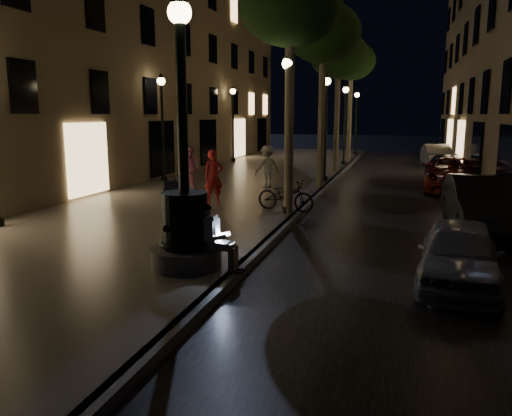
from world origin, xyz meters
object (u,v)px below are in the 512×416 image
(tree_second, at_px, (323,34))
(car_fifth, at_px, (437,156))
(tree_third, at_px, (339,56))
(pedestrian_red, at_px, (214,177))
(lamp_curb_b, at_px, (326,113))
(lamp_curb_c, at_px, (345,114))
(car_rear, at_px, (446,168))
(lamp_left_c, at_px, (233,114))
(fountain_lamppost, at_px, (185,217))
(bicycle, at_px, (286,195))
(lamp_curb_d, at_px, (356,114))
(car_third, at_px, (453,175))
(pedestrian_pink, at_px, (190,168))
(car_second, at_px, (483,205))
(stroller, at_px, (173,194))
(lamp_left_b, at_px, (162,113))
(tree_near, at_px, (291,6))
(car_front, at_px, (459,253))
(tree_far, at_px, (351,62))
(lamp_curb_a, at_px, (288,113))
(seated_man_laptop, at_px, (215,235))
(pedestrian_white, at_px, (267,166))

(tree_second, distance_m, car_fifth, 14.36)
(tree_third, distance_m, pedestrian_red, 12.52)
(lamp_curb_b, xyz_separation_m, car_fifth, (5.50, 10.05, -2.54))
(lamp_curb_c, xyz_separation_m, car_rear, (5.50, -5.00, -2.62))
(tree_second, distance_m, lamp_left_c, 12.71)
(fountain_lamppost, bearing_deg, tree_second, 86.19)
(tree_third, height_order, bicycle, tree_third)
(tree_second, bearing_deg, lamp_curb_d, 90.32)
(car_third, distance_m, pedestrian_pink, 11.03)
(fountain_lamppost, distance_m, car_rear, 18.11)
(fountain_lamppost, relative_size, car_rear, 1.24)
(pedestrian_red, distance_m, pedestrian_pink, 3.37)
(tree_third, height_order, car_second, tree_third)
(stroller, bearing_deg, car_third, 25.46)
(tree_third, bearing_deg, lamp_left_b, -139.80)
(tree_near, relative_size, lamp_curb_c, 1.52)
(car_front, relative_size, pedestrian_red, 1.96)
(tree_second, bearing_deg, car_third, 16.67)
(car_rear, bearing_deg, lamp_curb_b, -152.51)
(tree_second, xyz_separation_m, car_rear, (5.40, 5.00, -5.72))
(tree_second, relative_size, tree_far, 0.99)
(tree_third, xyz_separation_m, bicycle, (-0.10, -11.71, -5.44))
(fountain_lamppost, height_order, tree_third, tree_third)
(tree_near, relative_size, bicycle, 3.87)
(lamp_curb_a, bearing_deg, tree_far, 89.75)
(seated_man_laptop, bearing_deg, tree_near, 88.68)
(lamp_curb_d, height_order, car_front, lamp_curb_d)
(seated_man_laptop, height_order, pedestrian_pink, pedestrian_pink)
(lamp_left_c, xyz_separation_m, car_rear, (12.60, -5.00, -2.62))
(car_rear, relative_size, pedestrian_pink, 2.39)
(lamp_curb_a, bearing_deg, car_second, -3.60)
(pedestrian_pink, bearing_deg, pedestrian_white, -133.71)
(pedestrian_red, bearing_deg, tree_near, -51.27)
(lamp_curb_b, distance_m, lamp_left_b, 7.38)
(car_front, relative_size, pedestrian_pink, 2.02)
(tree_far, relative_size, car_front, 2.10)
(fountain_lamppost, bearing_deg, tree_third, 87.77)
(car_fifth, bearing_deg, pedestrian_white, -125.21)
(tree_third, distance_m, car_rear, 7.86)
(tree_second, distance_m, pedestrian_red, 7.85)
(tree_second, xyz_separation_m, lamp_curb_c, (-0.10, 10.00, -3.10))
(lamp_left_b, height_order, pedestrian_white, lamp_left_b)
(car_rear, xyz_separation_m, bicycle, (-5.60, -10.71, 0.08))
(lamp_curb_a, xyz_separation_m, stroller, (-3.33, -1.00, -2.46))
(stroller, bearing_deg, car_rear, 34.81)
(pedestrian_white, bearing_deg, tree_second, 158.35)
(tree_near, bearing_deg, lamp_left_b, 140.00)
(car_third, bearing_deg, car_second, -87.08)
(tree_far, bearing_deg, fountain_lamppost, -91.86)
(lamp_curb_d, xyz_separation_m, car_front, (4.44, -29.01, -2.63))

